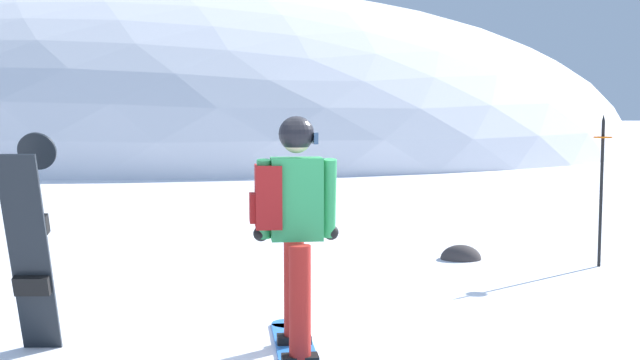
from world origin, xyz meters
The scene contains 5 objects.
ridge_peak_main centered at (-5.82, 32.50, 0.00)m, with size 40.07×36.07×14.66m.
snowboarder_main centered at (-0.36, 0.19, 0.92)m, with size 0.64×1.83×1.71m.
spare_snowboard centered at (-2.22, 0.25, 0.81)m, with size 0.28×0.49×1.60m.
piste_marker_near centered at (3.03, 3.36, 0.99)m, with size 0.20×0.20×1.72m.
rock_dark centered at (1.55, 3.81, 0.00)m, with size 0.48×0.41×0.34m.
Camera 1 is at (-0.23, -5.16, 1.74)m, focal length 43.07 mm.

